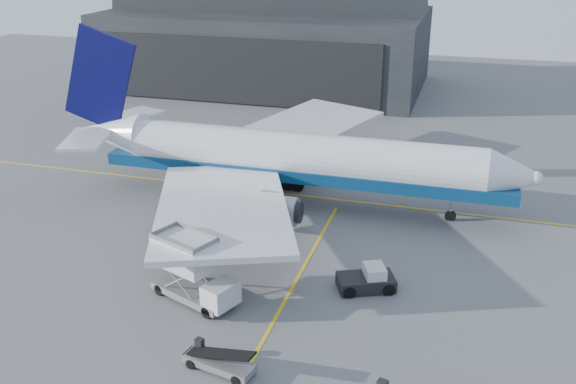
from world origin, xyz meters
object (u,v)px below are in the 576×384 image
(catering_truck, at_px, (192,270))
(belt_loader_a, at_px, (219,361))
(airliner, at_px, (284,157))
(pushback_tug, at_px, (368,280))

(catering_truck, height_order, belt_loader_a, catering_truck)
(catering_truck, bearing_deg, belt_loader_a, -33.42)
(airliner, distance_m, belt_loader_a, 25.79)
(airliner, relative_size, belt_loader_a, 9.63)
(airliner, distance_m, catering_truck, 18.68)
(catering_truck, relative_size, belt_loader_a, 1.48)
(airliner, xyz_separation_m, pushback_tug, (10.40, -13.72, -3.76))
(belt_loader_a, bearing_deg, pushback_tug, 70.98)
(catering_truck, xyz_separation_m, pushback_tug, (11.46, 4.81, -1.58))
(catering_truck, bearing_deg, pushback_tug, 44.66)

